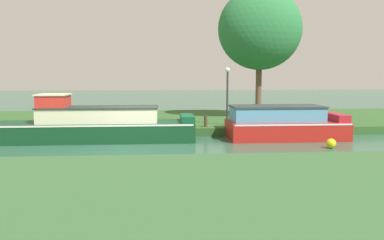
{
  "coord_description": "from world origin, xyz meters",
  "views": [
    {
      "loc": [
        1.11,
        -16.27,
        2.93
      ],
      "look_at": [
        2.44,
        1.2,
        0.9
      ],
      "focal_mm": 36.4,
      "sensor_mm": 36.0,
      "label": 1
    }
  ],
  "objects_px": {
    "forest_barge": "(95,125)",
    "channel_buoy": "(331,143)",
    "willow_tree_left": "(260,29)",
    "mooring_post_near": "(206,121)",
    "mooring_post_far": "(144,122)",
    "red_narrowboat": "(284,124)",
    "lamp_post": "(227,89)"
  },
  "relations": [
    {
      "from": "red_narrowboat",
      "to": "willow_tree_left",
      "type": "relative_size",
      "value": 0.7
    },
    {
      "from": "channel_buoy",
      "to": "red_narrowboat",
      "type": "bearing_deg",
      "value": 114.38
    },
    {
      "from": "mooring_post_near",
      "to": "mooring_post_far",
      "type": "height_order",
      "value": "same"
    },
    {
      "from": "mooring_post_far",
      "to": "willow_tree_left",
      "type": "bearing_deg",
      "value": 31.07
    },
    {
      "from": "red_narrowboat",
      "to": "mooring_post_far",
      "type": "bearing_deg",
      "value": 168.52
    },
    {
      "from": "forest_barge",
      "to": "mooring_post_near",
      "type": "bearing_deg",
      "value": 14.47
    },
    {
      "from": "lamp_post",
      "to": "willow_tree_left",
      "type": "bearing_deg",
      "value": 54.11
    },
    {
      "from": "forest_barge",
      "to": "channel_buoy",
      "type": "relative_size",
      "value": 22.35
    },
    {
      "from": "mooring_post_near",
      "to": "forest_barge",
      "type": "bearing_deg",
      "value": -165.53
    },
    {
      "from": "mooring_post_near",
      "to": "willow_tree_left",
      "type": "bearing_deg",
      "value": 47.79
    },
    {
      "from": "willow_tree_left",
      "to": "mooring_post_near",
      "type": "bearing_deg",
      "value": -132.21
    },
    {
      "from": "forest_barge",
      "to": "mooring_post_near",
      "type": "relative_size",
      "value": 16.08
    },
    {
      "from": "willow_tree_left",
      "to": "mooring_post_near",
      "type": "xyz_separation_m",
      "value": [
        -3.61,
        -3.99,
        -4.91
      ]
    },
    {
      "from": "forest_barge",
      "to": "willow_tree_left",
      "type": "height_order",
      "value": "willow_tree_left"
    },
    {
      "from": "red_narrowboat",
      "to": "lamp_post",
      "type": "height_order",
      "value": "lamp_post"
    },
    {
      "from": "forest_barge",
      "to": "lamp_post",
      "type": "height_order",
      "value": "lamp_post"
    },
    {
      "from": "mooring_post_far",
      "to": "channel_buoy",
      "type": "distance_m",
      "value": 8.57
    },
    {
      "from": "willow_tree_left",
      "to": "mooring_post_near",
      "type": "distance_m",
      "value": 7.29
    },
    {
      "from": "willow_tree_left",
      "to": "mooring_post_far",
      "type": "height_order",
      "value": "willow_tree_left"
    },
    {
      "from": "forest_barge",
      "to": "red_narrowboat",
      "type": "xyz_separation_m",
      "value": [
        8.59,
        0.0,
        -0.01
      ]
    },
    {
      "from": "red_narrowboat",
      "to": "channel_buoy",
      "type": "bearing_deg",
      "value": -65.62
    },
    {
      "from": "forest_barge",
      "to": "lamp_post",
      "type": "distance_m",
      "value": 6.72
    },
    {
      "from": "mooring_post_far",
      "to": "forest_barge",
      "type": "bearing_deg",
      "value": -147.94
    },
    {
      "from": "mooring_post_far",
      "to": "channel_buoy",
      "type": "relative_size",
      "value": 1.39
    },
    {
      "from": "red_narrowboat",
      "to": "mooring_post_far",
      "type": "relative_size",
      "value": 9.7
    },
    {
      "from": "channel_buoy",
      "to": "forest_barge",
      "type": "bearing_deg",
      "value": 165.39
    },
    {
      "from": "forest_barge",
      "to": "mooring_post_far",
      "type": "xyz_separation_m",
      "value": [
        2.1,
        1.32,
        -0.02
      ]
    },
    {
      "from": "lamp_post",
      "to": "mooring_post_near",
      "type": "height_order",
      "value": "lamp_post"
    },
    {
      "from": "forest_barge",
      "to": "willow_tree_left",
      "type": "bearing_deg",
      "value": 31.31
    },
    {
      "from": "forest_barge",
      "to": "channel_buoy",
      "type": "bearing_deg",
      "value": -14.61
    },
    {
      "from": "mooring_post_far",
      "to": "channel_buoy",
      "type": "height_order",
      "value": "mooring_post_far"
    },
    {
      "from": "mooring_post_near",
      "to": "mooring_post_far",
      "type": "relative_size",
      "value": 1.0
    }
  ]
}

